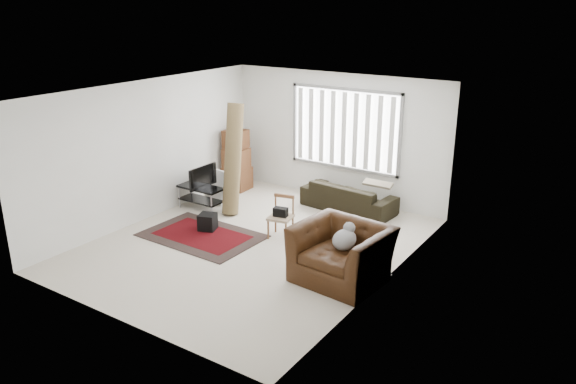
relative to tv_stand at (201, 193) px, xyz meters
The scene contains 11 objects.
room 2.45m from the tv_stand, ahead, with size 6.00×6.02×2.71m.
persian_rug 1.47m from the tv_stand, 47.97° to the right, with size 2.15×1.46×0.02m.
tv_stand is the anchor object (origin of this frame).
tv 0.36m from the tv_stand, ahead, with size 0.78×0.10×0.45m, color black.
subwoofer 1.18m from the tv_stand, 42.45° to the right, with size 0.30×0.30×0.30m, color black.
moving_boxes 1.48m from the tv_stand, 97.89° to the left, with size 0.57×0.53×1.36m.
white_flatpack 0.48m from the tv_stand, 91.20° to the left, with size 0.57×0.08×0.72m, color silver.
rolled_rug 1.04m from the tv_stand, 21.49° to the left, with size 0.33×0.33×2.20m, color brown.
sofa 3.03m from the tv_stand, 32.46° to the left, with size 1.95×0.84×0.75m, color black.
side_chair 2.19m from the tv_stand, ahead, with size 0.48×0.48×0.76m.
armchair 4.05m from the tv_stand, 16.32° to the right, with size 1.45×1.29×1.00m.
Camera 1 is at (5.55, -7.25, 4.11)m, focal length 35.00 mm.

